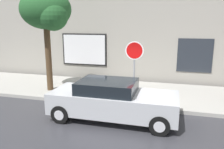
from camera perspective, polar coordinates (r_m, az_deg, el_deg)
ground_plane at (r=8.35m, az=0.96°, el=-10.98°), size 60.00×60.00×0.00m
sidewalk at (r=11.07m, az=4.84°, el=-4.56°), size 20.00×4.00×0.15m
building_facade at (r=13.04m, az=7.12°, el=13.18°), size 20.00×0.67×7.00m
parked_car at (r=8.03m, az=0.11°, el=-6.53°), size 4.45×1.84×1.41m
fire_hydrant at (r=10.17m, az=-5.76°, el=-3.64°), size 0.30×0.44×0.72m
street_tree at (r=11.11m, az=-16.15°, el=15.05°), size 2.43×2.07×4.77m
stop_sign at (r=9.31m, az=5.68°, el=3.87°), size 0.76×0.10×2.52m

